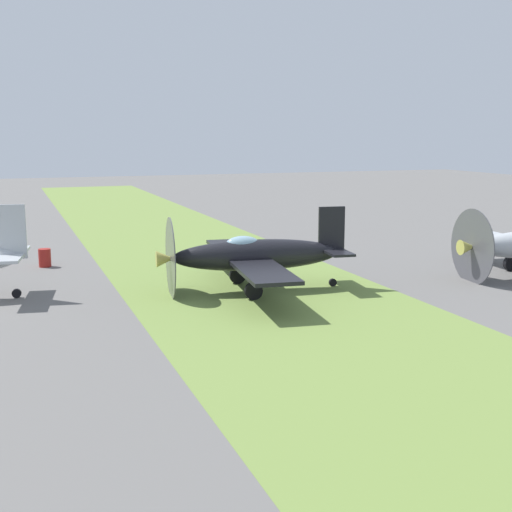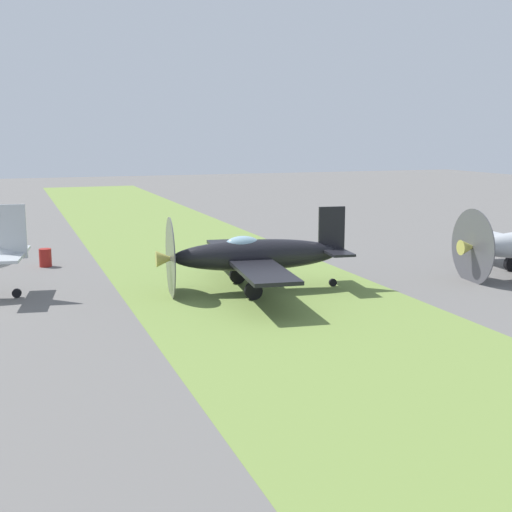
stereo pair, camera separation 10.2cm
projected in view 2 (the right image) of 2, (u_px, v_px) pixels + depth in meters
grass_verge at (250, 287)px, 29.40m from camera, size 120.00×11.00×0.01m
airplane_wingman at (253, 255)px, 28.38m from camera, size 10.23×8.12×3.63m
fuel_drum at (45, 258)px, 33.76m from camera, size 0.60×0.60×0.90m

